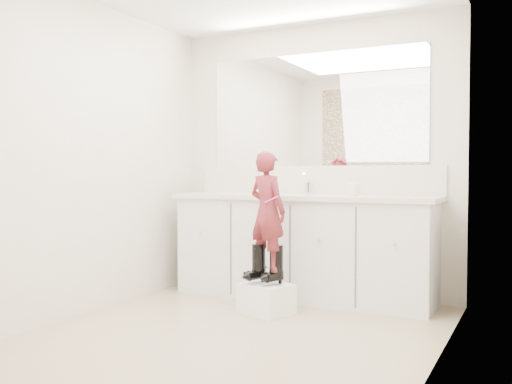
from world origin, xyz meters
The scene contains 18 objects.
floor centered at (0.00, 0.00, 0.00)m, with size 3.00×3.00×0.00m, color #867657.
wall_back centered at (0.00, 1.50, 1.20)m, with size 2.60×2.60×0.00m, color beige.
wall_front centered at (0.00, -1.50, 1.20)m, with size 2.60×2.60×0.00m, color beige.
wall_left centered at (-1.30, 0.00, 1.20)m, with size 3.00×3.00×0.00m, color beige.
wall_right centered at (1.30, 0.00, 1.20)m, with size 3.00×3.00×0.00m, color beige.
vanity_cabinet centered at (0.00, 1.23, 0.42)m, with size 2.20×0.55×0.85m, color silver.
countertop centered at (0.00, 1.21, 0.87)m, with size 2.28×0.58×0.04m, color beige.
backsplash centered at (0.00, 1.49, 1.02)m, with size 2.28×0.03×0.25m, color beige.
mirror centered at (0.00, 1.49, 1.64)m, with size 2.00×0.02×1.00m, color white.
dot_panel centered at (0.00, -1.49, 1.65)m, with size 2.00×0.01×1.20m, color #472819.
faucet centered at (0.00, 1.38, 0.94)m, with size 0.08×0.08×0.10m, color silver.
cup centered at (0.42, 1.29, 0.94)m, with size 0.11×0.11×0.10m, color #F1E9C1.
soap_bottle centered at (-0.42, 1.21, 1.00)m, with size 0.10×0.10×0.21m, color beige.
step_stool centered at (-0.05, 0.61, 0.11)m, with size 0.36×0.30×0.23m, color white.
boot_left centered at (-0.12, 0.63, 0.38)m, with size 0.11×0.20×0.30m, color black, non-canonical shape.
boot_right centered at (0.03, 0.63, 0.38)m, with size 0.11×0.20×0.30m, color black, non-canonical shape.
toddler centered at (-0.05, 0.63, 0.78)m, with size 0.33×0.22×0.91m, color #B53740.
toothbrush centered at (0.02, 0.55, 0.88)m, with size 0.01×0.01×0.14m, color #E257A7.
Camera 1 is at (1.82, -3.30, 1.08)m, focal length 40.00 mm.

